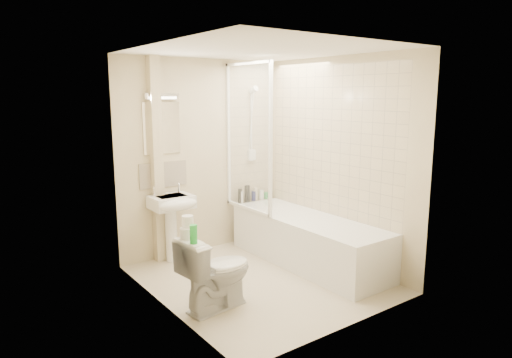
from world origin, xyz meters
TOP-DOWN VIEW (x-y plane):
  - floor at (0.00, 0.00)m, footprint 2.50×2.50m
  - wall_back at (0.00, 1.25)m, footprint 2.20×0.02m
  - wall_left at (-1.10, 0.00)m, footprint 0.02×2.50m
  - wall_right at (1.10, 0.00)m, footprint 0.02×2.50m
  - ceiling at (0.00, 0.00)m, footprint 2.20×2.50m
  - tile_back at (0.75, 1.24)m, footprint 0.70×0.01m
  - tile_right at (1.09, 0.07)m, footprint 0.01×2.10m
  - pipe_boxing at (-0.62, 1.19)m, footprint 0.12×0.12m
  - splashback at (-0.52, 1.24)m, footprint 0.60×0.02m
  - mirror at (-0.52, 1.24)m, footprint 0.46×0.01m
  - strip_light at (-0.52, 1.22)m, footprint 0.42×0.07m
  - bathtub at (0.75, 0.07)m, footprint 0.70×2.10m
  - shower_screen at (0.40, 0.80)m, footprint 0.04×0.92m
  - shower_fixture at (0.75, 1.19)m, footprint 0.10×0.16m
  - pedestal_sink at (-0.52, 1.01)m, footprint 0.48×0.45m
  - bottle_black_a at (0.53, 1.16)m, footprint 0.05×0.05m
  - bottle_white_a at (0.54, 1.16)m, footprint 0.06×0.06m
  - bottle_black_b at (0.64, 1.16)m, footprint 0.07×0.07m
  - bottle_blue at (0.75, 1.16)m, footprint 0.06×0.06m
  - bottle_cream at (0.78, 1.16)m, footprint 0.06×0.06m
  - bottle_white_b at (0.88, 1.16)m, footprint 0.06×0.06m
  - bottle_green at (0.96, 1.16)m, footprint 0.06×0.06m
  - toilet at (-0.72, -0.28)m, footprint 0.56×0.79m
  - toilet_roll_lower at (-0.99, -0.23)m, footprint 0.12×0.12m
  - toilet_roll_upper at (-0.96, -0.21)m, footprint 0.10×0.10m
  - green_bottle at (-1.01, -0.39)m, footprint 0.07×0.07m

SIDE VIEW (x-z plane):
  - floor at x=0.00m, z-range 0.00..0.00m
  - bathtub at x=0.75m, z-range 0.01..0.56m
  - toilet at x=-0.72m, z-range 0.00..0.71m
  - bottle_green at x=0.96m, z-range 0.55..0.64m
  - bottle_white_b at x=0.88m, z-range 0.55..0.68m
  - bottle_blue at x=0.75m, z-range 0.55..0.68m
  - bottle_white_a at x=0.54m, z-range 0.55..0.71m
  - bottle_cream at x=0.78m, z-range 0.55..0.73m
  - bottle_black_a at x=0.53m, z-range 0.55..0.74m
  - pedestal_sink at x=-0.52m, z-range 0.19..1.11m
  - bottle_black_b at x=0.64m, z-range 0.55..0.77m
  - toilet_roll_lower at x=-0.99m, z-range 0.71..0.81m
  - green_bottle at x=-1.01m, z-range 0.71..0.88m
  - toilet_roll_upper at x=-0.96m, z-range 0.81..0.91m
  - splashback at x=-0.52m, z-range 0.88..1.18m
  - wall_back at x=0.00m, z-range 0.00..2.40m
  - wall_left at x=-1.10m, z-range 0.00..2.40m
  - wall_right at x=1.10m, z-range 0.00..2.40m
  - pipe_boxing at x=-0.62m, z-range 0.00..2.40m
  - tile_back at x=0.75m, z-range 0.55..2.30m
  - tile_right at x=1.09m, z-range 0.55..2.30m
  - shower_screen at x=0.40m, z-range 0.55..2.35m
  - shower_fixture at x=0.75m, z-range 1.05..2.04m
  - mirror at x=-0.52m, z-range 1.28..1.88m
  - strip_light at x=-0.52m, z-range 1.92..1.98m
  - ceiling at x=0.00m, z-range 2.39..2.41m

